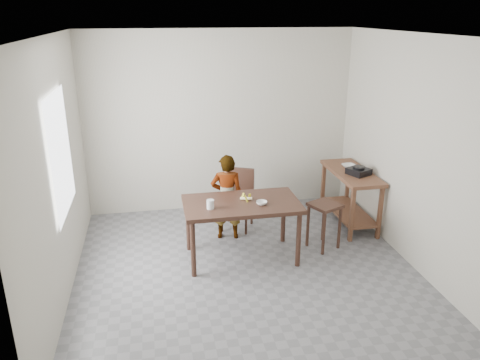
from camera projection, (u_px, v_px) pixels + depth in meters
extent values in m
cube|color=slate|center=(246.00, 271.00, 5.63)|extent=(4.00, 4.00, 0.04)
cube|color=white|center=(247.00, 32.00, 4.69)|extent=(4.00, 4.00, 0.04)
cube|color=beige|center=(220.00, 122.00, 7.02)|extent=(4.00, 0.04, 2.70)
cube|color=beige|center=(305.00, 248.00, 3.29)|extent=(4.00, 0.04, 2.70)
cube|color=beige|center=(55.00, 174.00, 4.80)|extent=(0.04, 4.00, 2.70)
cube|color=beige|center=(414.00, 153.00, 5.52)|extent=(0.04, 4.00, 2.70)
cube|color=white|center=(61.00, 154.00, 4.94)|extent=(0.02, 1.10, 1.30)
imported|color=white|center=(227.00, 197.00, 6.23)|extent=(0.47, 0.35, 1.18)
cylinder|color=silver|center=(210.00, 204.00, 5.44)|extent=(0.11, 0.11, 0.11)
imported|color=silver|center=(262.00, 203.00, 5.57)|extent=(0.16, 0.16, 0.04)
imported|color=silver|center=(349.00, 166.00, 6.72)|extent=(0.22, 0.22, 0.05)
cube|color=black|center=(359.00, 171.00, 6.44)|extent=(0.35, 0.35, 0.09)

